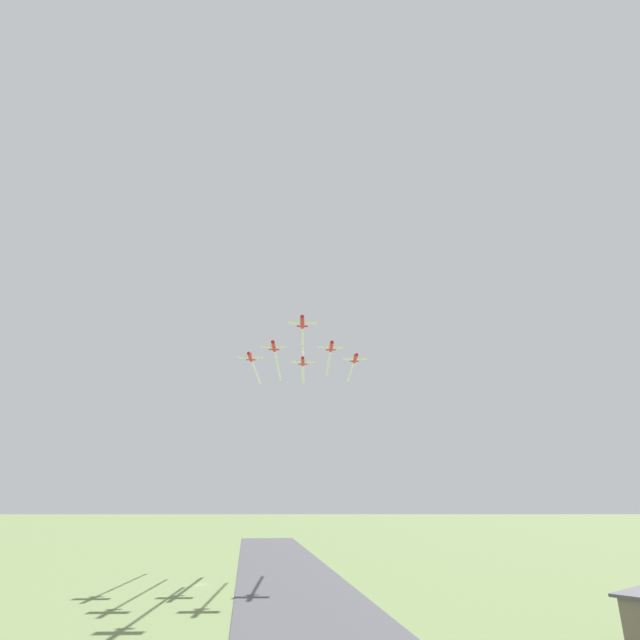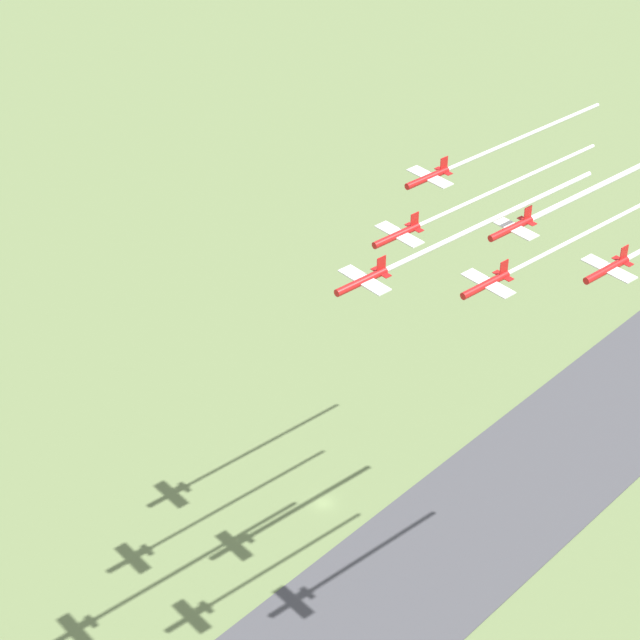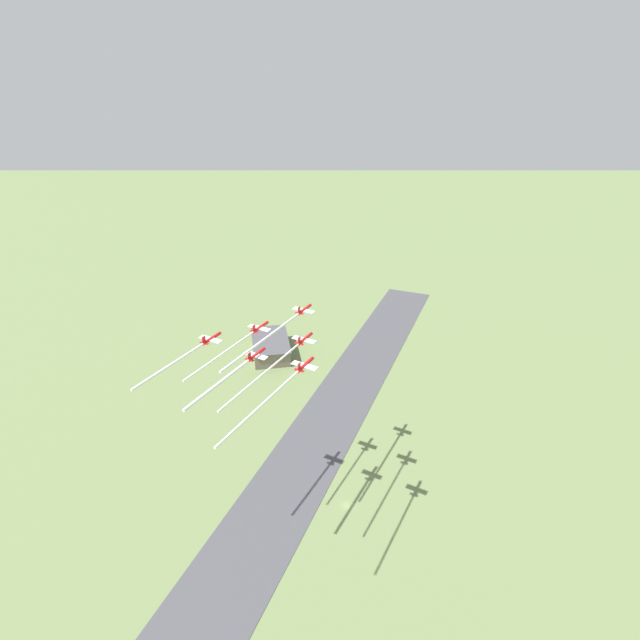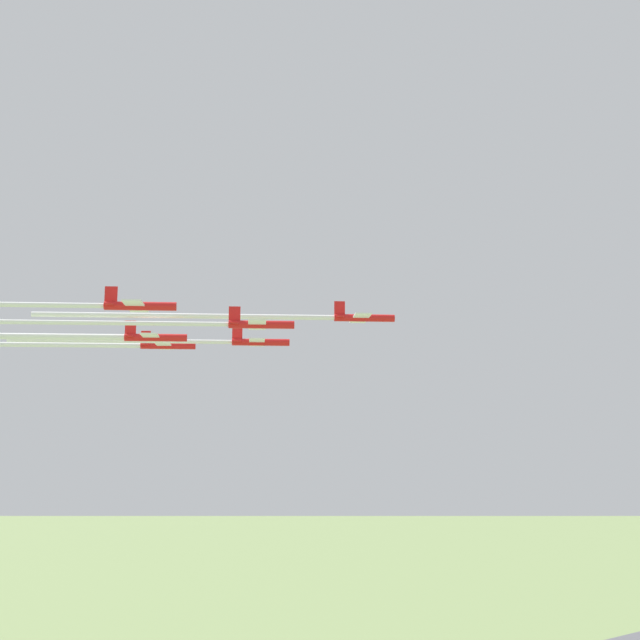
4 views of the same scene
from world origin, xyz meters
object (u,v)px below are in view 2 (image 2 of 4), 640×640
jet_4 (512,228)px  jet_5 (429,177)px  jet_3 (608,269)px  jet_1 (487,284)px  jet_0 (363,280)px  jet_2 (398,235)px

jet_4 → jet_5: (13.01, 16.73, 1.69)m
jet_3 → jet_5: size_ratio=1.00×
jet_4 → jet_3: bearing=-180.0°
jet_1 → jet_5: jet_5 is taller
jet_0 → jet_3: size_ratio=1.00×
jet_0 → jet_5: (41.45, -5.38, -2.15)m
jet_1 → jet_4: 20.92m
jet_2 → jet_4: bearing=-120.5°
jet_0 → jet_3: 41.87m
jet_2 → jet_4: (7.72, -19.42, -0.79)m
jet_1 → jet_3: size_ratio=1.00×
jet_1 → jet_4: bearing=-59.5°
jet_4 → jet_5: size_ratio=1.00×
jet_5 → jet_2: bearing=120.5°
jet_1 → jet_2: 21.19m
jet_1 → jet_5: (33.73, 14.04, 0.85)m
jet_3 → jet_5: (26.02, 33.46, 0.28)m
jet_4 → jet_5: 21.26m
jet_1 → jet_3: jet_3 is taller
jet_2 → jet_0: bearing=120.5°
jet_2 → jet_3: 36.55m
jet_1 → jet_2: (13.01, 16.73, -0.05)m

